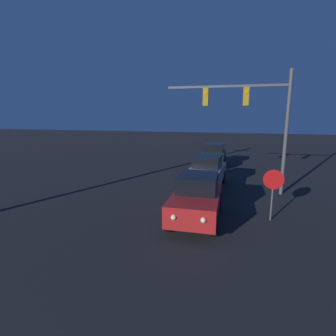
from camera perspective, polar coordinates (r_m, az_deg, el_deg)
name	(u,v)px	position (r m, az deg, el deg)	size (l,w,h in m)	color
car_near	(197,197)	(10.32, 6.34, -6.37)	(1.84, 4.10, 1.77)	#B21E1E
car_mid	(207,171)	(14.97, 8.42, -0.73)	(1.98, 4.15, 1.77)	#99999E
car_far	(213,155)	(21.21, 9.87, 2.88)	(1.79, 4.08, 1.77)	#1E4728
traffic_signal_mast	(253,112)	(14.15, 18.10, 11.55)	(6.14, 0.30, 6.20)	#4C4C51
stop_sign	(273,185)	(10.77, 21.91, -3.51)	(0.76, 0.07, 2.03)	#4C4C51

